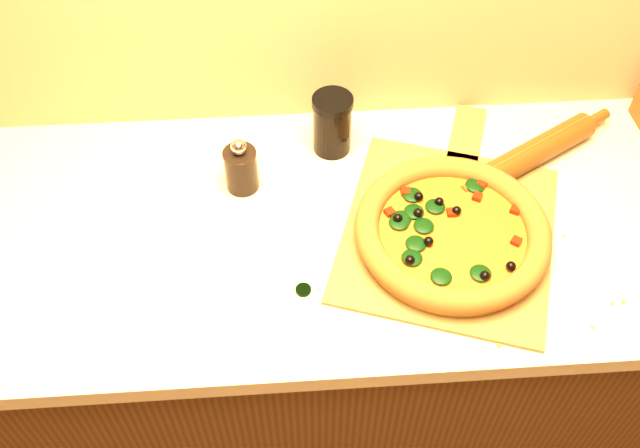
{
  "coord_description": "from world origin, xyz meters",
  "views": [
    {
      "loc": [
        -0.06,
        0.53,
        2.0
      ],
      "look_at": [
        -0.01,
        1.38,
        0.96
      ],
      "focal_mm": 40.0,
      "sensor_mm": 36.0,
      "label": 1
    }
  ],
  "objects_px": {
    "pepper_grinder": "(241,168)",
    "pizza": "(452,232)",
    "rolling_pin": "(538,151)",
    "pizza_peel": "(449,226)",
    "dark_jar": "(332,124)"
  },
  "relations": [
    {
      "from": "pizza_peel",
      "to": "dark_jar",
      "type": "relative_size",
      "value": 4.65
    },
    {
      "from": "pizza_peel",
      "to": "pepper_grinder",
      "type": "height_order",
      "value": "pepper_grinder"
    },
    {
      "from": "pizza",
      "to": "rolling_pin",
      "type": "bearing_deg",
      "value": 43.04
    },
    {
      "from": "pizza",
      "to": "dark_jar",
      "type": "distance_m",
      "value": 0.35
    },
    {
      "from": "pizza_peel",
      "to": "pepper_grinder",
      "type": "relative_size",
      "value": 5.0
    },
    {
      "from": "dark_jar",
      "to": "pizza",
      "type": "bearing_deg",
      "value": -52.96
    },
    {
      "from": "pepper_grinder",
      "to": "pizza",
      "type": "bearing_deg",
      "value": -23.77
    },
    {
      "from": "dark_jar",
      "to": "pizza_peel",
      "type": "bearing_deg",
      "value": -48.17
    },
    {
      "from": "pizza",
      "to": "pepper_grinder",
      "type": "relative_size",
      "value": 2.92
    },
    {
      "from": "pizza_peel",
      "to": "rolling_pin",
      "type": "relative_size",
      "value": 1.71
    },
    {
      "from": "dark_jar",
      "to": "rolling_pin",
      "type": "bearing_deg",
      "value": -9.06
    },
    {
      "from": "pizza",
      "to": "dark_jar",
      "type": "xyz_separation_m",
      "value": [
        -0.21,
        0.28,
        0.04
      ]
    },
    {
      "from": "pizza_peel",
      "to": "pizza",
      "type": "height_order",
      "value": "pizza"
    },
    {
      "from": "pizza",
      "to": "rolling_pin",
      "type": "distance_m",
      "value": 0.3
    },
    {
      "from": "rolling_pin",
      "to": "dark_jar",
      "type": "bearing_deg",
      "value": 170.94
    }
  ]
}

